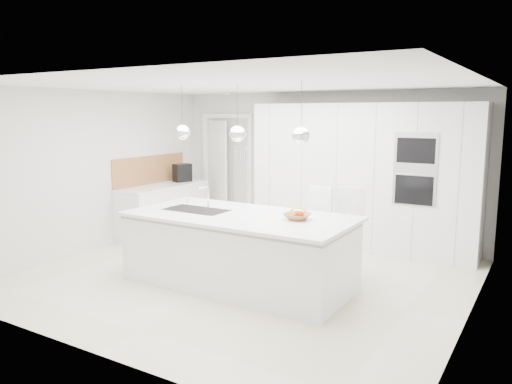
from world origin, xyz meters
The scene contains 28 objects.
floor centered at (0.00, 0.00, 0.00)m, with size 5.50×5.50×0.00m, color beige.
wall_back centered at (0.00, 2.50, 1.25)m, with size 5.50×5.50×0.00m, color silver.
wall_left centered at (-2.75, 0.00, 1.25)m, with size 5.00×5.00×0.00m, color silver.
ceiling centered at (0.00, 0.00, 2.50)m, with size 5.50×5.50×0.00m, color white.
tall_cabinets centered at (0.80, 2.20, 1.15)m, with size 3.60×0.60×2.30m, color white.
oven_stack centered at (1.70, 1.89, 1.35)m, with size 0.62×0.04×1.05m, color #A5A5A8, non-canonical shape.
doorway_frame centered at (-1.95, 2.47, 1.02)m, with size 1.11×0.08×2.13m, color white, non-canonical shape.
hallway_door centered at (-2.20, 2.42, 1.00)m, with size 0.82×0.04×2.00m, color white.
radiator centered at (-1.63, 2.46, 0.85)m, with size 0.32×0.04×1.40m, color white, non-canonical shape.
left_base_cabinets centered at (-2.45, 1.20, 0.43)m, with size 0.60×1.80×0.86m, color white.
left_worktop centered at (-2.45, 1.20, 0.88)m, with size 0.62×1.82×0.04m, color white.
oak_backsplash centered at (-2.74, 1.20, 1.15)m, with size 0.02×1.80×0.50m, color #AA6934.
island_base centered at (0.10, -0.30, 0.43)m, with size 2.80×1.20×0.86m, color white.
island_worktop centered at (0.10, -0.25, 0.88)m, with size 2.84×1.40×0.04m, color white.
island_sink centered at (-0.55, -0.30, 0.82)m, with size 0.84×0.44×0.18m, color #3F3F42, non-canonical shape.
island_tap centered at (-0.50, -0.10, 1.05)m, with size 0.02×0.02×0.30m, color white.
pendant_left centered at (-0.75, -0.30, 1.90)m, with size 0.20×0.20×0.20m, color white.
pendant_mid centered at (0.10, -0.30, 1.90)m, with size 0.20×0.20×0.20m, color white.
pendant_right centered at (0.95, -0.30, 1.90)m, with size 0.20×0.20×0.20m, color white.
fruit_bowl centered at (0.84, -0.15, 0.94)m, with size 0.31×0.31×0.08m, color #AA6934.
espresso_machine centered at (-2.43, 1.71, 1.06)m, with size 0.20×0.31×0.33m, color black.
bar_stool_left centered at (0.77, 0.55, 0.59)m, with size 0.39×0.54×1.17m, color white, non-canonical shape.
bar_stool_right centered at (1.14, 0.71, 0.58)m, with size 0.38×0.53×1.17m, color white, non-canonical shape.
apple_a centered at (0.89, -0.14, 0.97)m, with size 0.08×0.08×0.08m, color #B82805.
apple_b centered at (0.86, -0.18, 0.97)m, with size 0.08×0.08×0.08m, color #B82805.
apple_c centered at (0.88, -0.16, 0.96)m, with size 0.07×0.07×0.07m, color #B82805.
apple_extra_3 centered at (0.90, -0.17, 0.97)m, with size 0.09×0.09×0.09m, color #B82805.
banana_bunch centered at (0.87, -0.18, 1.01)m, with size 0.20×0.20×0.03m, color yellow.
Camera 1 is at (3.42, -5.36, 2.16)m, focal length 35.00 mm.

